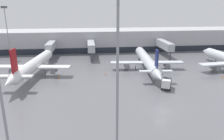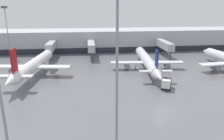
{
  "view_description": "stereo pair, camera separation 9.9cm",
  "coord_description": "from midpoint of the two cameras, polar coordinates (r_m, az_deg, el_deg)",
  "views": [
    {
      "loc": [
        -13.98,
        -37.14,
        19.96
      ],
      "look_at": [
        -7.58,
        18.7,
        3.0
      ],
      "focal_mm": 35.0,
      "sensor_mm": 36.0,
      "label": 1
    },
    {
      "loc": [
        -13.88,
        -37.15,
        19.96
      ],
      "look_at": [
        -7.58,
        18.7,
        3.0
      ],
      "focal_mm": 35.0,
      "sensor_mm": 36.0,
      "label": 2
    }
  ],
  "objects": [
    {
      "name": "terminal_building",
      "position": [
        101.08,
        1.42,
        7.99
      ],
      "size": [
        160.0,
        31.88,
        9.0
      ],
      "color": "#B2B2B7",
      "rests_on": "ground_plane"
    },
    {
      "name": "ground_plane",
      "position": [
        44.41,
        12.71,
        -10.36
      ],
      "size": [
        320.0,
        320.0,
        0.0
      ],
      "primitive_type": "plane",
      "color": "slate"
    },
    {
      "name": "traffic_cone_2",
      "position": [
        63.29,
        -13.81,
        -1.75
      ],
      "size": [
        0.39,
        0.39,
        0.72
      ],
      "color": "orange",
      "rests_on": "ground_plane"
    },
    {
      "name": "traffic_cone_0",
      "position": [
        68.94,
        26.81,
        -1.58
      ],
      "size": [
        0.37,
        0.37,
        0.74
      ],
      "color": "orange",
      "rests_on": "ground_plane"
    },
    {
      "name": "parked_jet_3",
      "position": [
        70.24,
        9.07,
        2.39
      ],
      "size": [
        23.14,
        36.99,
        8.82
      ],
      "rotation": [
        0.0,
        0.0,
        1.49
      ],
      "color": "silver",
      "rests_on": "ground_plane"
    },
    {
      "name": "apron_light_mast_3",
      "position": [
        22.61,
        1.4,
        9.41
      ],
      "size": [
        1.8,
        1.8,
        22.18
      ],
      "color": "gray",
      "rests_on": "ground_plane"
    },
    {
      "name": "apron_light_mast_1",
      "position": [
        94.21,
        -26.11,
        12.21
      ],
      "size": [
        1.8,
        1.8,
        19.34
      ],
      "color": "gray",
      "rests_on": "ground_plane"
    },
    {
      "name": "traffic_cone_1",
      "position": [
        64.2,
        -1.72,
        -1.06
      ],
      "size": [
        0.36,
        0.36,
        0.57
      ],
      "color": "orange",
      "rests_on": "ground_plane"
    },
    {
      "name": "service_truck_1",
      "position": [
        55.08,
        14.01,
        -3.25
      ],
      "size": [
        3.5,
        4.34,
        2.63
      ],
      "rotation": [
        0.0,
        0.0,
        4.26
      ],
      "color": "#2D333D",
      "rests_on": "ground_plane"
    },
    {
      "name": "parked_jet_1",
      "position": [
        66.45,
        -19.9,
        1.22
      ],
      "size": [
        21.13,
        34.14,
        10.18
      ],
      "rotation": [
        0.0,
        0.0,
        1.44
      ],
      "color": "white",
      "rests_on": "ground_plane"
    }
  ]
}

